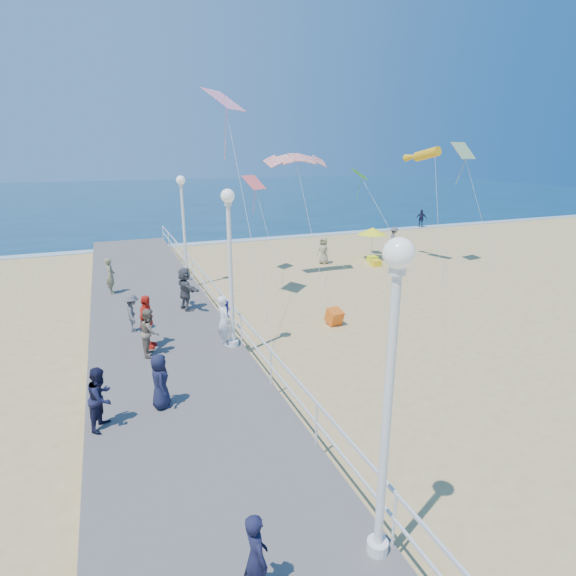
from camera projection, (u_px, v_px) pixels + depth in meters
name	position (u px, v px, depth m)	size (l,w,h in m)	color
ground	(366.00, 334.00, 17.54)	(160.00, 160.00, 0.00)	#D5B66F
ocean	(161.00, 195.00, 75.19)	(160.00, 90.00, 0.05)	#0C2F4A
surf_line	(230.00, 241.00, 35.72)	(160.00, 1.20, 0.04)	silver
boardwalk	(170.00, 361.00, 14.79)	(5.00, 44.00, 0.40)	slate
railing	(241.00, 322.00, 15.36)	(0.05, 42.00, 0.55)	white
lamp_post_near	(390.00, 376.00, 6.58)	(0.44, 0.44, 5.32)	white
lamp_post_mid	(230.00, 253.00, 14.56)	(0.44, 0.44, 5.32)	white
lamp_post_far	(183.00, 218.00, 22.54)	(0.44, 0.44, 5.32)	white
woman_holding_toddler	(224.00, 321.00, 15.27)	(0.66, 0.43, 1.81)	white
toddler_held	(227.00, 311.00, 15.37)	(0.35, 0.27, 0.72)	#373DCE
spectator_0	(256.00, 557.00, 6.54)	(0.54, 0.36, 1.49)	#171732
spectator_1	(150.00, 332.00, 14.62)	(0.77, 0.60, 1.59)	#7E6B57
spectator_2	(133.00, 313.00, 16.58)	(0.92, 0.53, 1.42)	#525155
spectator_3	(147.00, 322.00, 15.10)	(1.09, 0.45, 1.86)	red
spectator_4	(160.00, 381.00, 11.59)	(0.72, 0.47, 1.48)	#171A33
spectator_5	(185.00, 289.00, 18.81)	(1.70, 0.54, 1.84)	#504F54
spectator_6	(110.00, 276.00, 21.04)	(0.63, 0.41, 1.72)	#7B7A55
spectator_7	(101.00, 398.00, 10.72)	(0.76, 0.59, 1.57)	#171833
beach_walker_a	(394.00, 239.00, 32.34)	(1.09, 0.63, 1.69)	#55565A
beach_walker_b	(421.00, 219.00, 42.11)	(0.99, 0.41, 1.69)	#1A1D39
beach_walker_c	(323.00, 251.00, 28.34)	(0.83, 0.54, 1.69)	#9B926B
box_kite	(334.00, 318.00, 18.37)	(0.55, 0.55, 0.60)	red
beach_umbrella	(372.00, 231.00, 29.11)	(1.90, 1.90, 2.14)	white
beach_chair_left	(376.00, 263.00, 27.96)	(0.55, 0.55, 0.40)	yellow
beach_chair_right	(372.00, 259.00, 28.98)	(0.55, 0.55, 0.40)	#E6F91A
kite_parafoil	(297.00, 157.00, 23.32)	(3.44, 0.90, 0.30)	red
kite_windsock	(427.00, 154.00, 26.44)	(0.56, 0.56, 2.74)	gold
kite_diamond_pink	(254.00, 182.00, 24.73)	(1.13, 1.13, 0.02)	#F65A5D
kite_diamond_multi	(463.00, 151.00, 26.01)	(1.29, 1.29, 0.02)	#17B8C7
kite_diamond_green	(359.00, 174.00, 28.44)	(1.08, 1.08, 0.02)	green
kite_diamond_redwhite	(224.00, 100.00, 18.11)	(1.48, 1.48, 0.02)	#E91B60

